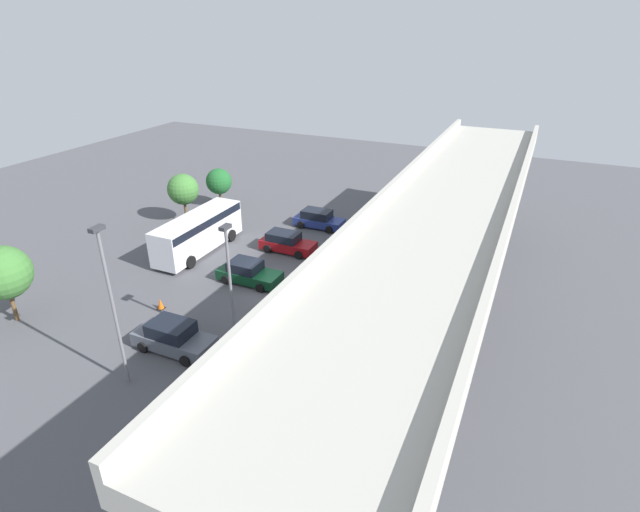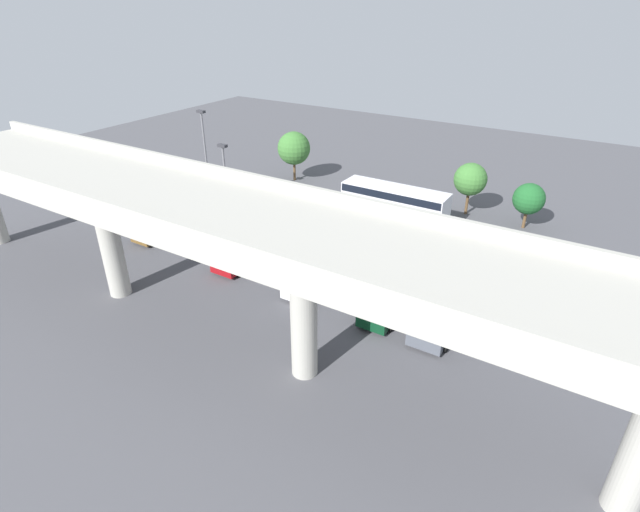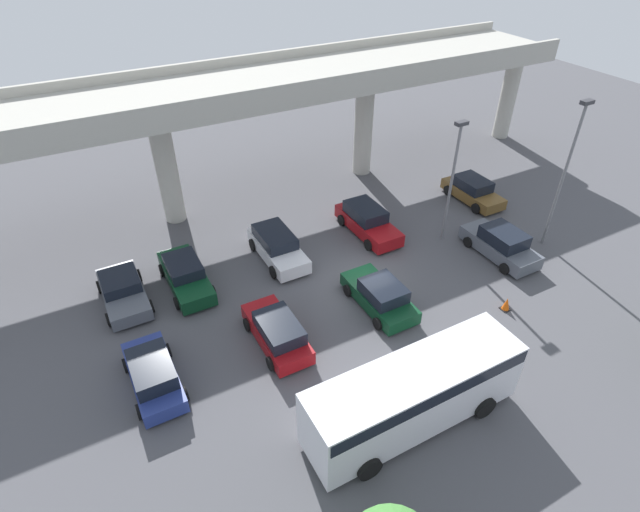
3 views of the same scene
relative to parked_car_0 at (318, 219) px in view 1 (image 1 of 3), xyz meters
The scene contains 18 objects.
ground_plane 11.38m from the parked_car_0, ahead, with size 88.89×88.89×0.00m, color #4C4C51.
highway_overpass 18.05m from the parked_car_0, 48.49° to the left, with size 42.75×6.76×8.40m.
parked_car_0 is the anchor object (origin of this frame).
parked_car_1 6.58m from the parked_car_0, 62.53° to the left, with size 2.03×4.83×1.53m.
parked_car_2 5.52m from the parked_car_0, ahead, with size 2.00×4.37×1.53m.
parked_car_3 10.13m from the parked_car_0, 35.34° to the left, with size 2.10×4.69×1.58m.
parked_car_4 11.02m from the parked_car_0, ahead, with size 2.12×4.44×1.51m.
parked_car_5 15.19m from the parked_car_0, 21.83° to the left, with size 2.09×4.90×1.66m.
parked_car_6 19.41m from the parked_car_0, ahead, with size 2.13×4.63×1.69m.
parked_car_7 23.06m from the parked_car_0, 14.05° to the left, with size 2.04×4.41×1.53m.
parked_car_8 6.13m from the parked_car_0, 90.58° to the left, with size 2.18×4.44×1.43m.
shuttle_bus 10.58m from the parked_car_0, 37.70° to the right, with size 8.66×2.63×2.94m.
lamp_post_near_aisle 23.00m from the parked_car_0, ahead, with size 0.70×0.35×8.51m.
lamp_post_mid_lot 18.27m from the parked_car_0, ahead, with size 0.70×0.35×7.26m.
tree_front_left 11.08m from the parked_car_0, 95.25° to the right, with size 2.45×2.45×3.69m.
tree_front_right 12.10m from the parked_car_0, 71.32° to the right, with size 2.70×2.70×4.41m.
tree_front_far_right 23.68m from the parked_car_0, 26.73° to the right, with size 3.20×3.20×4.85m.
traffic_cone 16.76m from the parked_car_0, 11.99° to the right, with size 0.44×0.44×0.70m.
Camera 1 is at (25.55, 15.24, 16.77)m, focal length 28.00 mm.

